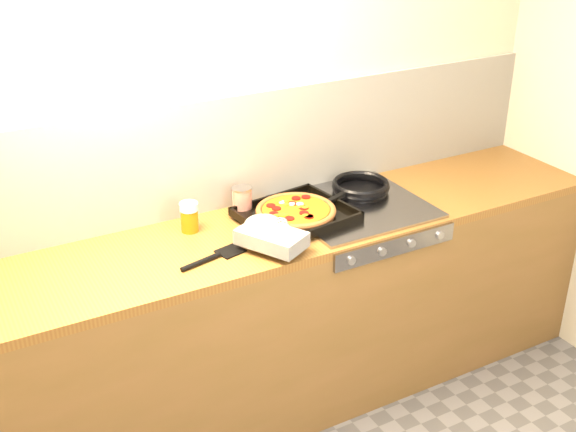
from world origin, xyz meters
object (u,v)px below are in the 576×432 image
tomato_can (242,201)px  juice_glass (189,217)px  frying_pan (360,187)px

tomato_can → juice_glass: juice_glass is taller
tomato_can → juice_glass: size_ratio=0.96×
frying_pan → juice_glass: bearing=177.3°
tomato_can → frying_pan: bearing=-8.7°
frying_pan → tomato_can: bearing=171.3°
frying_pan → tomato_can: 0.56m
frying_pan → juice_glass: 0.82m
juice_glass → frying_pan: bearing=-2.7°
frying_pan → juice_glass: juice_glass is taller
frying_pan → tomato_can: (-0.56, 0.08, 0.02)m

